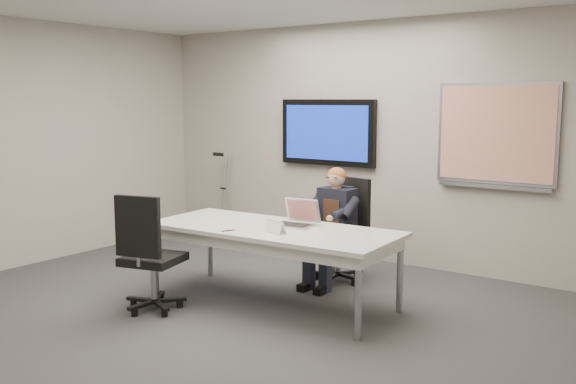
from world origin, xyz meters
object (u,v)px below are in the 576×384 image
Objects in this scene: conference_table at (272,236)px; seated_person at (329,239)px; office_chair_near at (151,275)px; laptop at (297,219)px; office_chair_far at (341,249)px.

seated_person reaches higher than conference_table.
seated_person is (0.86, 1.63, 0.15)m from office_chair_near.
office_chair_near is 2.89× the size of laptop.
laptop reaches higher than conference_table.
conference_table is at bearing -130.91° from laptop.
laptop is (0.14, 0.20, 0.15)m from conference_table.
office_chair_far is at bearing 91.28° from seated_person.
office_chair_near reaches higher than conference_table.
office_chair_far is 2.90× the size of laptop.
office_chair_far reaches higher than conference_table.
office_chair_near reaches higher than laptop.
office_chair_near is 1.85m from seated_person.
conference_table is 0.82m from seated_person.
office_chair_near is at bearing -114.01° from seated_person.
seated_person is (0.12, 0.80, -0.16)m from conference_table.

